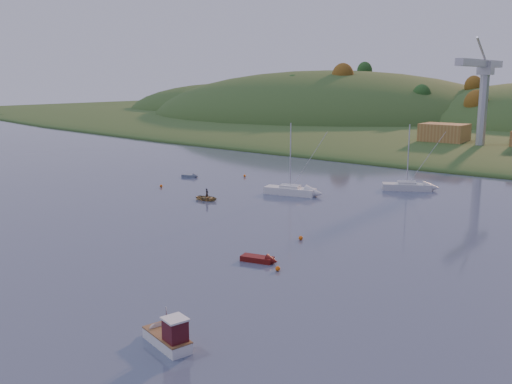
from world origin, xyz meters
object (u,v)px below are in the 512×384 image
Objects in this scene: sailboat_near at (290,190)px; canoe at (207,198)px; fishing_boat at (165,334)px; grey_dinghy at (192,176)px; red_tender at (264,260)px; sailboat_far at (407,186)px.

sailboat_near reaches higher than canoe.
canoe is (-31.20, 37.22, -0.35)m from fishing_boat.
canoe is 21.20m from grey_dinghy.
red_tender is 52.64m from grey_dinghy.
canoe is at bearing 129.76° from red_tender.
sailboat_near is 35.03m from red_tender.
canoe is at bearing -156.79° from sailboat_far.
fishing_boat is at bearing -64.68° from grey_dinghy.
fishing_boat is 0.47× the size of sailboat_near.
sailboat_near is 20.23m from sailboat_far.
red_tender reaches higher than grey_dinghy.
sailboat_far is at bearing 35.06° from sailboat_near.
red_tender reaches higher than canoe.
sailboat_far reaches higher than grey_dinghy.
sailboat_near is 2.79× the size of red_tender.
grey_dinghy is at bearing -32.57° from fishing_boat.
fishing_boat is 19.66m from red_tender.
red_tender is (-5.70, 18.81, -0.46)m from fishing_boat.
fishing_boat is 48.57m from canoe.
red_tender is at bearing -59.04° from fishing_boat.
sailboat_near is at bearing 106.55° from red_tender.
sailboat_near is 24.04m from grey_dinghy.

